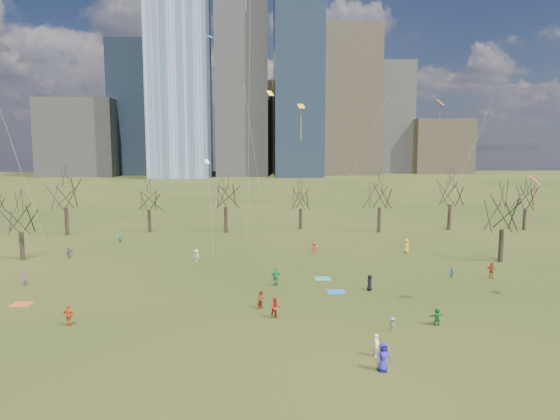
{
  "coord_description": "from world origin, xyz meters",
  "views": [
    {
      "loc": [
        -2.6,
        -37.37,
        13.13
      ],
      "look_at": [
        0.0,
        12.0,
        7.0
      ],
      "focal_mm": 32.0,
      "sensor_mm": 36.0,
      "label": 1
    }
  ],
  "objects_px": {
    "blanket_teal": "(322,279)",
    "blanket_crimson": "(21,304)",
    "blanket_navy": "(336,292)",
    "person_1": "(377,345)",
    "person_2": "(262,300)",
    "person_4": "(69,316)",
    "person_0": "(383,357)"
  },
  "relations": [
    {
      "from": "blanket_navy",
      "to": "person_1",
      "type": "height_order",
      "value": "person_1"
    },
    {
      "from": "person_0",
      "to": "blanket_teal",
      "type": "bearing_deg",
      "value": 83.71
    },
    {
      "from": "blanket_crimson",
      "to": "person_1",
      "type": "xyz_separation_m",
      "value": [
        27.46,
        -12.08,
        0.72
      ]
    },
    {
      "from": "person_1",
      "to": "person_2",
      "type": "xyz_separation_m",
      "value": [
        -7.14,
        9.9,
        0.03
      ]
    },
    {
      "from": "blanket_teal",
      "to": "person_1",
      "type": "xyz_separation_m",
      "value": [
        0.83,
        -19.07,
        0.72
      ]
    },
    {
      "from": "person_4",
      "to": "blanket_crimson",
      "type": "bearing_deg",
      "value": -33.1
    },
    {
      "from": "blanket_navy",
      "to": "person_0",
      "type": "relative_size",
      "value": 0.91
    },
    {
      "from": "blanket_teal",
      "to": "person_1",
      "type": "bearing_deg",
      "value": -87.51
    },
    {
      "from": "person_1",
      "to": "blanket_crimson",
      "type": "bearing_deg",
      "value": 98.68
    },
    {
      "from": "person_1",
      "to": "person_2",
      "type": "distance_m",
      "value": 12.21
    },
    {
      "from": "person_0",
      "to": "person_4",
      "type": "bearing_deg",
      "value": 149.56
    },
    {
      "from": "blanket_teal",
      "to": "person_2",
      "type": "bearing_deg",
      "value": -124.55
    },
    {
      "from": "person_0",
      "to": "person_2",
      "type": "xyz_separation_m",
      "value": [
        -7.0,
        12.04,
        -0.11
      ]
    },
    {
      "from": "blanket_navy",
      "to": "person_0",
      "type": "xyz_separation_m",
      "value": [
        0.06,
        -16.49,
        0.86
      ]
    },
    {
      "from": "person_0",
      "to": "person_2",
      "type": "bearing_deg",
      "value": 112.03
    },
    {
      "from": "person_1",
      "to": "person_4",
      "type": "relative_size",
      "value": 0.92
    },
    {
      "from": "blanket_teal",
      "to": "person_2",
      "type": "distance_m",
      "value": 11.16
    },
    {
      "from": "blanket_navy",
      "to": "person_0",
      "type": "bearing_deg",
      "value": -89.8
    },
    {
      "from": "blanket_teal",
      "to": "blanket_navy",
      "type": "height_order",
      "value": "same"
    },
    {
      "from": "blanket_teal",
      "to": "person_4",
      "type": "height_order",
      "value": "person_4"
    },
    {
      "from": "blanket_crimson",
      "to": "person_4",
      "type": "distance_m",
      "value": 8.12
    },
    {
      "from": "blanket_crimson",
      "to": "person_0",
      "type": "distance_m",
      "value": 30.8
    },
    {
      "from": "blanket_teal",
      "to": "blanket_crimson",
      "type": "xyz_separation_m",
      "value": [
        -26.63,
        -6.99,
        0.0
      ]
    },
    {
      "from": "person_0",
      "to": "person_1",
      "type": "distance_m",
      "value": 2.15
    },
    {
      "from": "person_2",
      "to": "blanket_crimson",
      "type": "bearing_deg",
      "value": 124.18
    },
    {
      "from": "blanket_teal",
      "to": "blanket_crimson",
      "type": "distance_m",
      "value": 27.53
    },
    {
      "from": "person_0",
      "to": "person_1",
      "type": "relative_size",
      "value": 1.2
    },
    {
      "from": "blanket_crimson",
      "to": "person_2",
      "type": "xyz_separation_m",
      "value": [
        20.31,
        -2.18,
        0.75
      ]
    },
    {
      "from": "blanket_navy",
      "to": "blanket_crimson",
      "type": "relative_size",
      "value": 1.0
    },
    {
      "from": "blanket_navy",
      "to": "person_1",
      "type": "xyz_separation_m",
      "value": [
        0.2,
        -14.34,
        0.72
      ]
    },
    {
      "from": "person_1",
      "to": "person_2",
      "type": "relative_size",
      "value": 0.96
    },
    {
      "from": "person_2",
      "to": "blanket_teal",
      "type": "bearing_deg",
      "value": 5.75
    }
  ]
}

